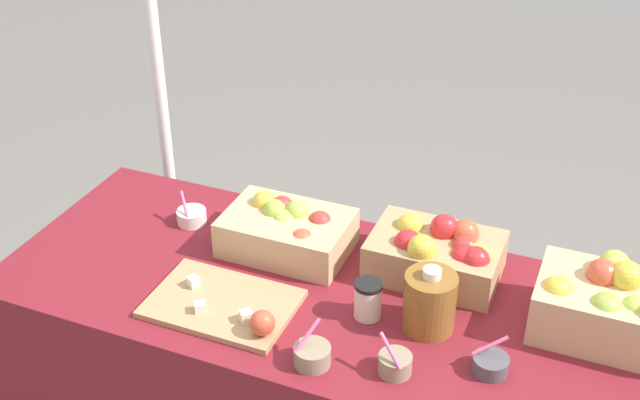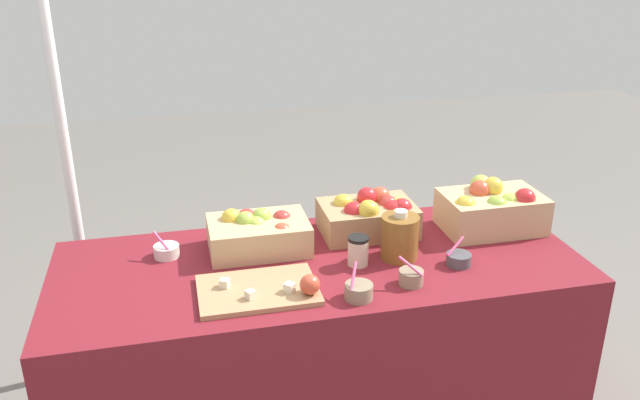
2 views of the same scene
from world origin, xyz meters
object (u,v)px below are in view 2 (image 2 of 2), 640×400
object	(u,v)px
apple_crate_middle	(370,215)
cutting_board_front	(265,289)
sample_bowl_far	(166,251)
sample_bowl_extra	(359,291)
cider_jug	(400,237)
sample_bowl_near	(411,277)
apple_crate_right	(258,232)
coffee_cup	(358,251)
tent_pole	(65,146)
sample_bowl_mid	(459,259)
apple_crate_left	(493,208)

from	to	relation	value
apple_crate_middle	cutting_board_front	xyz separation A→B (m)	(-0.48, -0.37, -0.06)
sample_bowl_far	sample_bowl_extra	distance (m)	0.75
apple_crate_middle	cider_jug	size ratio (longest dim) A/B	1.96
sample_bowl_near	cider_jug	distance (m)	0.21
apple_crate_right	coffee_cup	bearing A→B (deg)	-31.98
cider_jug	sample_bowl_extra	bearing A→B (deg)	-132.58
coffee_cup	tent_pole	world-z (taller)	tent_pole
sample_bowl_mid	cider_jug	size ratio (longest dim) A/B	0.51
sample_bowl_far	sample_bowl_extra	bearing A→B (deg)	-36.57
apple_crate_left	apple_crate_middle	bearing A→B (deg)	170.66
sample_bowl_near	cider_jug	xyz separation A→B (m)	(0.03, 0.20, 0.06)
apple_crate_right	tent_pole	size ratio (longest dim) A/B	0.17
sample_bowl_extra	cider_jug	size ratio (longest dim) A/B	0.62
sample_bowl_near	sample_bowl_mid	xyz separation A→B (m)	(0.22, 0.09, -0.00)
apple_crate_right	tent_pole	distance (m)	0.87
apple_crate_middle	sample_bowl_far	distance (m)	0.79
apple_crate_left	sample_bowl_near	world-z (taller)	apple_crate_left
sample_bowl_near	sample_bowl_far	distance (m)	0.89
apple_crate_right	sample_bowl_mid	bearing A→B (deg)	-23.21
apple_crate_left	sample_bowl_mid	xyz separation A→B (m)	(-0.25, -0.25, -0.07)
sample_bowl_far	coffee_cup	xyz separation A→B (m)	(0.67, -0.22, 0.03)
apple_crate_middle	sample_bowl_mid	world-z (taller)	apple_crate_middle
sample_bowl_near	sample_bowl_far	size ratio (longest dim) A/B	1.07
apple_crate_middle	sample_bowl_far	world-z (taller)	apple_crate_middle
apple_crate_left	apple_crate_middle	xyz separation A→B (m)	(-0.48, 0.08, -0.01)
apple_crate_middle	cider_jug	xyz separation A→B (m)	(0.04, -0.23, 0.01)
apple_crate_left	coffee_cup	world-z (taller)	apple_crate_left
sample_bowl_near	coffee_cup	xyz separation A→B (m)	(-0.13, 0.18, 0.03)
tent_pole	apple_crate_middle	bearing A→B (deg)	-19.29
cutting_board_front	cider_jug	xyz separation A→B (m)	(0.52, 0.14, 0.07)
cider_jug	cutting_board_front	bearing A→B (deg)	-164.48
tent_pole	apple_crate_left	bearing A→B (deg)	-16.44
apple_crate_right	sample_bowl_mid	size ratio (longest dim) A/B	3.88
apple_crate_left	cider_jug	xyz separation A→B (m)	(-0.44, -0.15, -0.01)
sample_bowl_mid	cider_jug	xyz separation A→B (m)	(-0.19, 0.10, 0.06)
sample_bowl_near	coffee_cup	bearing A→B (deg)	126.90
apple_crate_left	sample_bowl_extra	world-z (taller)	apple_crate_left
apple_crate_middle	apple_crate_right	distance (m)	0.45
apple_crate_right	sample_bowl_extra	distance (m)	0.51
apple_crate_right	sample_bowl_mid	distance (m)	0.74
sample_bowl_far	cider_jug	bearing A→B (deg)	-13.63
sample_bowl_near	sample_bowl_far	world-z (taller)	sample_bowl_near
sample_bowl_near	coffee_cup	world-z (taller)	same
sample_bowl_mid	sample_bowl_extra	world-z (taller)	sample_bowl_extra
sample_bowl_far	sample_bowl_mid	bearing A→B (deg)	-16.71
sample_bowl_extra	coffee_cup	world-z (taller)	sample_bowl_extra
apple_crate_left	sample_bowl_extra	distance (m)	0.78
sample_bowl_far	coffee_cup	bearing A→B (deg)	-18.21
apple_crate_middle	apple_crate_left	bearing A→B (deg)	-9.34
apple_crate_right	cider_jug	size ratio (longest dim) A/B	1.98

